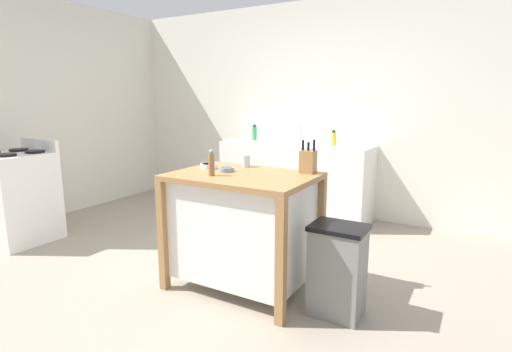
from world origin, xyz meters
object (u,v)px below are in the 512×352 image
Objects in this scene: bowl_stoneware_deep at (209,166)px; drinking_cup at (246,161)px; bottle_spray_cleaner at (334,139)px; kitchen_island at (243,224)px; bottle_hand_soap at (254,133)px; pepper_grinder at (211,163)px; sink_faucet at (300,133)px; trash_bin at (337,270)px; bowl_ceramic_wide at (226,169)px; stove at (18,197)px; knife_block at (308,161)px.

drinking_cup is (0.22, 0.21, 0.03)m from bowl_stoneware_deep.
bottle_spray_cleaner reaches higher than bowl_stoneware_deep.
bottle_hand_soap reaches higher than kitchen_island.
drinking_cup is at bearing 87.53° from pepper_grinder.
bottle_hand_soap is (-0.70, 1.93, 0.08)m from bowl_stoneware_deep.
sink_faucet reaches higher than bottle_hand_soap.
drinking_cup is 1.14m from trash_bin.
bottle_hand_soap is at bearing 175.06° from bottle_spray_cleaner.
bowl_ceramic_wide is at bearing -11.84° from bowl_stoneware_deep.
stove reaches higher than trash_bin.
kitchen_island is 1.67× the size of trash_bin.
stove is at bearing -173.56° from kitchen_island.
pepper_grinder is at bearing -95.48° from bottle_spray_cleaner.
stove is (-2.35, -0.11, -0.52)m from pepper_grinder.
trash_bin is (0.93, -0.06, -0.59)m from bowl_ceramic_wide.
bowl_stoneware_deep is 0.74× the size of bottle_spray_cleaner.
sink_faucet is 1.09× the size of bottle_hand_soap.
trash_bin is 2.86× the size of sink_faucet.
pepper_grinder reaches higher than drinking_cup.
kitchen_island is 0.69m from knife_block.
bowl_ceramic_wide is 1.19× the size of drinking_cup.
stove is (-2.50, -0.28, -0.04)m from kitchen_island.
drinking_cup is 0.45× the size of sink_faucet.
knife_block is at bearing 24.30° from bowl_ceramic_wide.
drinking_cup reaches higher than kitchen_island.
drinking_cup is 0.16× the size of trash_bin.
kitchen_island is 5.85× the size of bottle_spray_cleaner.
pepper_grinder is 0.87× the size of sink_faucet.
drinking_cup is at bearing 116.94° from kitchen_island.
bowl_ceramic_wide is 2.41m from stove.
pepper_grinder is at bearing 2.73° from stove.
drinking_cup reaches higher than bowl_ceramic_wide.
knife_block is at bearing 10.84° from stove.
bottle_spray_cleaner is at bearing -4.94° from bottle_hand_soap.
sink_faucet is at bearing 48.92° from stove.
kitchen_island is 0.79m from trash_bin.
bottle_spray_cleaner is (0.40, 1.84, 0.07)m from bowl_stoneware_deep.
bottle_spray_cleaner is 3.39m from stove.
trash_bin is (0.92, 0.13, -0.67)m from pepper_grinder.
kitchen_island is 5.48× the size of pepper_grinder.
knife_block is 0.72m from pepper_grinder.
bottle_spray_cleaner reaches higher than stove.
bottle_hand_soap reaches higher than bottle_spray_cleaner.
sink_faucet is 0.52m from bottle_spray_cleaner.
bowl_stoneware_deep is at bearing -70.04° from bottle_hand_soap.
bottle_spray_cleaner is at bearing 40.57° from stove.
bowl_ceramic_wide is 0.20m from pepper_grinder.
bowl_ceramic_wide is at bearing -81.97° from sink_faucet.
knife_block is 1.91× the size of bowl_stoneware_deep.
drinking_cup is at bearing 13.21° from stove.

